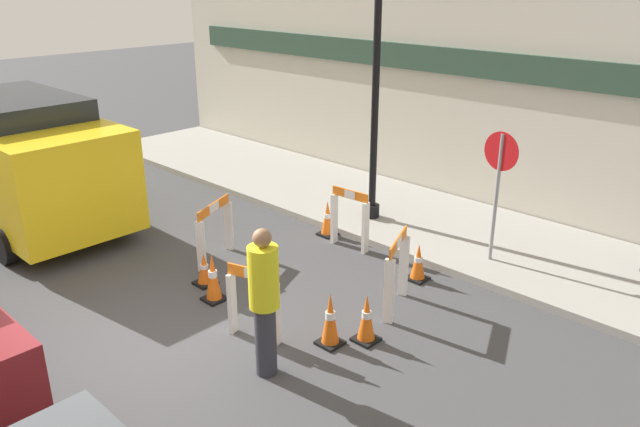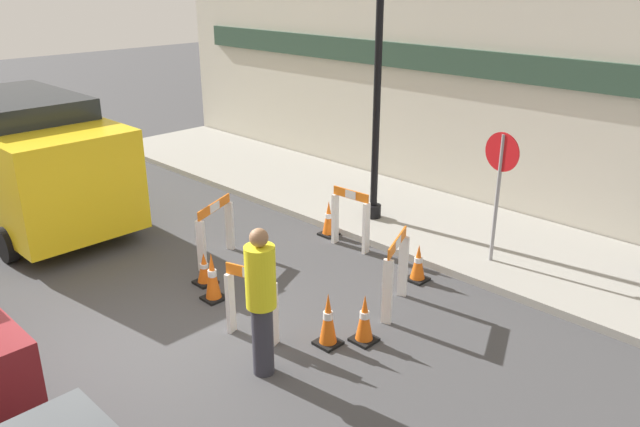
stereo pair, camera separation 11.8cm
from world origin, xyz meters
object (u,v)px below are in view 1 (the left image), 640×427
Objects in this scene: streetlamp_post at (377,44)px; work_van at (18,155)px; person_worker at (264,298)px; stop_sign at (499,176)px.

work_van is (-4.75, -4.42, -1.98)m from streetlamp_post.
person_worker is 0.35× the size of work_van.
streetlamp_post reaches higher than work_van.
person_worker is (2.12, -4.49, -2.28)m from streetlamp_post.
streetlamp_post reaches higher than person_worker.
stop_sign is at bearing -42.30° from person_worker.
stop_sign is 4.43m from person_worker.
streetlamp_post is 0.93× the size of work_van.
streetlamp_post is at bearing 4.60° from stop_sign.
streetlamp_post is at bearing -11.59° from person_worker.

